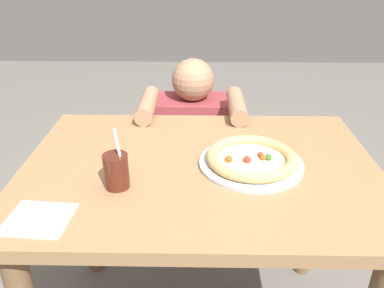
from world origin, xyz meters
TOP-DOWN VIEW (x-y plane):
  - dining_table at (0.00, 0.00)m, footprint 1.13×0.81m
  - pizza_near at (0.16, -0.00)m, footprint 0.33×0.33m
  - drink_cup_colored at (-0.24, -0.13)m, footprint 0.07×0.07m
  - paper_napkin at (-0.41, -0.29)m, footprint 0.17×0.16m
  - diner_seated at (-0.03, 0.65)m, footprint 0.44×0.53m

SIDE VIEW (x-z plane):
  - diner_seated at x=-0.03m, z-range -0.05..0.86m
  - dining_table at x=0.00m, z-range 0.25..1.00m
  - paper_napkin at x=-0.41m, z-range 0.75..0.75m
  - pizza_near at x=0.16m, z-range 0.75..0.79m
  - drink_cup_colored at x=-0.24m, z-range 0.71..0.89m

